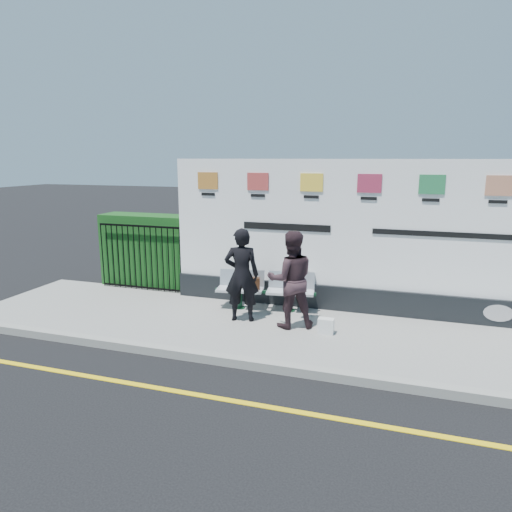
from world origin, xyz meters
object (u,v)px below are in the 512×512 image
Objects in this scene: bench at (265,300)px; billboard at (366,248)px; woman_right at (291,280)px; woman_left at (242,275)px.

billboard is at bearing 6.73° from bench.
bench is at bearing -69.67° from woman_right.
billboard reaches higher than bench.
woman_right is (0.71, -0.75, 0.67)m from bench.
bench is (-1.91, -0.50, -1.09)m from billboard.
woman_right is at bearing 163.99° from woman_left.
billboard is at bearing -164.18° from woman_left.
billboard is 4.08× the size of bench.
billboard is 4.52× the size of woman_right.
billboard is 4.52× the size of woman_left.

